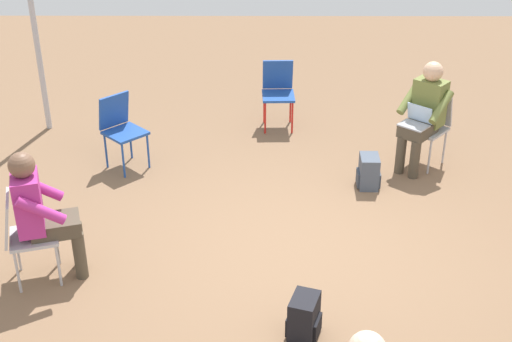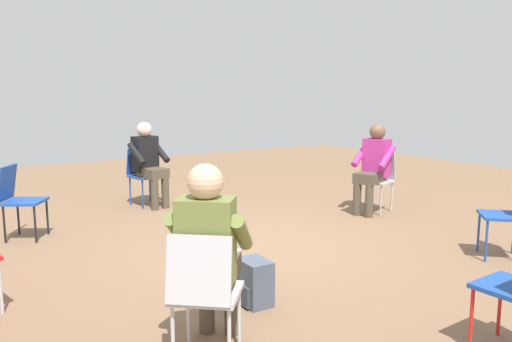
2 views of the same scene
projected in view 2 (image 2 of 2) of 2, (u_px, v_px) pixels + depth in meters
ground_plane at (254, 246)px, 5.45m from camera, size 15.89×15.89×0.00m
chair_northeast at (510, 210)px, 4.97m from camera, size 0.58×0.58×0.85m
chair_southwest at (18, 196)px, 5.65m from camera, size 0.56×0.58×0.85m
chair_north at (378, 176)px, 7.01m from camera, size 0.50×0.53×0.85m
chair_west at (143, 172)px, 7.42m from camera, size 0.50×0.47×0.85m
chair_southeast at (204, 288)px, 2.98m from camera, size 0.59×0.58×0.85m
person_with_laptop at (210, 248)px, 3.11m from camera, size 0.64×0.63×1.24m
person_in_magenta at (373, 164)px, 6.86m from camera, size 0.58×0.59×1.24m
person_in_black at (149, 160)px, 7.27m from camera, size 0.57×0.56×1.24m
backpack_near_laptop_user at (205, 211)px, 6.37m from camera, size 0.33×0.30×0.36m
backpack_by_empty_chair at (255, 285)px, 3.92m from camera, size 0.29×0.26×0.36m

